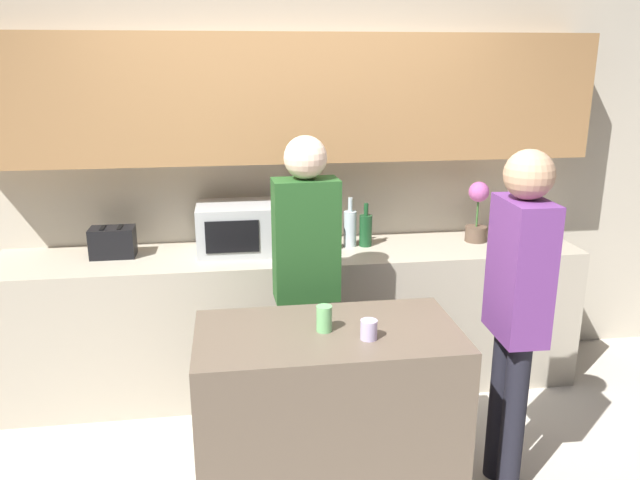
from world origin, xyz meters
TOP-DOWN VIEW (x-y plane):
  - back_wall at (0.00, 1.66)m, footprint 6.40×0.40m
  - back_counter at (0.00, 1.39)m, footprint 3.60×0.62m
  - kitchen_island at (0.04, 0.25)m, footprint 1.19×0.64m
  - microwave at (-0.32, 1.44)m, footprint 0.52×0.39m
  - toaster at (-1.08, 1.45)m, footprint 0.26×0.16m
  - potted_plant at (1.21, 1.45)m, footprint 0.14×0.14m
  - bottle_0 at (0.27, 1.41)m, footprint 0.06×0.06m
  - bottle_1 at (0.37, 1.45)m, footprint 0.08×0.08m
  - bottle_2 at (0.47, 1.45)m, footprint 0.08×0.08m
  - cup_0 at (0.02, 0.25)m, footprint 0.07×0.07m
  - cup_1 at (0.20, 0.14)m, footprint 0.07×0.07m
  - person_left at (0.01, 0.83)m, footprint 0.35×0.22m
  - person_center at (0.91, 0.22)m, footprint 0.22×0.35m

SIDE VIEW (x-z plane):
  - kitchen_island at x=0.04m, z-range 0.00..0.89m
  - back_counter at x=0.00m, z-range 0.00..0.90m
  - cup_1 at x=0.20m, z-range 0.89..0.97m
  - cup_0 at x=0.02m, z-range 0.89..1.00m
  - toaster at x=-1.08m, z-range 0.90..1.09m
  - bottle_0 at x=0.27m, z-range 0.87..1.12m
  - person_center at x=0.91m, z-range 0.16..1.85m
  - person_left at x=0.01m, z-range 0.16..1.85m
  - bottle_2 at x=0.47m, z-range 0.87..1.15m
  - bottle_1 at x=0.37m, z-range 0.87..1.18m
  - microwave at x=-0.32m, z-range 0.90..1.20m
  - potted_plant at x=1.21m, z-range 0.90..1.30m
  - back_wall at x=0.00m, z-range 0.19..2.89m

